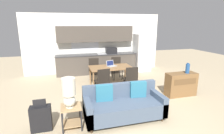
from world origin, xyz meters
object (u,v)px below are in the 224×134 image
(side_table, at_px, (71,113))
(dining_chair_far_right, at_px, (117,67))
(table_lamp, at_px, (69,92))
(dining_chair_far_left, at_px, (94,69))
(credenza, at_px, (181,84))
(suitcase, at_px, (41,118))
(laptop, at_px, (111,65))
(refrigerator, at_px, (142,52))
(dining_table, at_px, (111,69))
(vase, at_px, (188,68))
(couch, at_px, (123,105))
(dining_chair_near_right, at_px, (131,78))
(dining_chair_near_left, at_px, (103,80))

(side_table, height_order, dining_chair_far_right, dining_chair_far_right)
(table_lamp, height_order, dining_chair_far_left, table_lamp)
(credenza, relative_size, suitcase, 1.35)
(side_table, relative_size, laptop, 1.31)
(refrigerator, bearing_deg, dining_chair_far_left, -158.06)
(dining_chair_far_left, bearing_deg, dining_table, -52.27)
(vase, height_order, dining_chair_far_right, vase)
(dining_chair_far_left, bearing_deg, laptop, -45.01)
(credenza, height_order, laptop, laptop)
(side_table, distance_m, dining_chair_far_right, 3.75)
(couch, xyz_separation_m, dining_chair_near_right, (0.77, 1.45, 0.17))
(dining_table, bearing_deg, refrigerator, 41.29)
(dining_chair_near_left, distance_m, laptop, 1.08)
(refrigerator, height_order, couch, refrigerator)
(dining_chair_near_right, bearing_deg, dining_chair_far_left, -53.22)
(vase, distance_m, dining_chair_far_left, 3.45)
(refrigerator, bearing_deg, dining_chair_far_right, -147.79)
(credenza, height_order, dining_chair_far_right, dining_chair_far_right)
(dining_chair_far_left, bearing_deg, couch, -79.55)
(couch, relative_size, vase, 5.79)
(dining_chair_near_left, bearing_deg, dining_chair_far_right, -127.99)
(credenza, relative_size, dining_chair_near_right, 1.07)
(table_lamp, bearing_deg, side_table, 55.99)
(dining_table, height_order, credenza, credenza)
(side_table, distance_m, credenza, 3.57)
(dining_chair_near_left, bearing_deg, side_table, 49.06)
(dining_chair_far_right, distance_m, laptop, 0.87)
(vase, height_order, laptop, vase)
(suitcase, bearing_deg, refrigerator, 44.02)
(dining_chair_near_right, xyz_separation_m, laptop, (-0.42, 0.92, 0.28))
(laptop, bearing_deg, couch, -120.42)
(dining_chair_near_left, bearing_deg, table_lamp, 49.05)
(side_table, relative_size, dining_chair_far_left, 0.57)
(dining_table, bearing_deg, dining_chair_near_right, -59.32)
(dining_chair_far_right, distance_m, suitcase, 4.07)
(credenza, xyz_separation_m, dining_chair_near_right, (-1.46, 0.63, 0.13))
(vase, bearing_deg, dining_chair_near_right, 157.41)
(dining_chair_far_left, height_order, dining_chair_near_left, same)
(refrigerator, distance_m, vase, 3.30)
(side_table, relative_size, vase, 1.58)
(side_table, xyz_separation_m, vase, (3.61, 0.87, 0.55))
(couch, height_order, credenza, couch)
(dining_table, bearing_deg, couch, -97.48)
(refrigerator, distance_m, suitcase, 5.92)
(table_lamp, distance_m, suitcase, 0.84)
(dining_table, distance_m, couch, 2.30)
(dining_chair_far_left, bearing_deg, suitcase, -111.61)
(vase, relative_size, dining_chair_near_left, 0.36)
(suitcase, bearing_deg, credenza, 11.57)
(vase, distance_m, laptop, 2.59)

